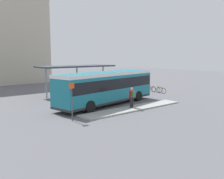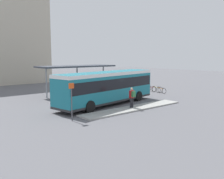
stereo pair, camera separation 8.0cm
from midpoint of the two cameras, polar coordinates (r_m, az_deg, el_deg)
name	(u,v)px [view 2 (the right image)]	position (r m, az deg, el deg)	size (l,w,h in m)	color
ground_plane	(107,105)	(24.56, -0.95, -3.46)	(120.00, 120.00, 0.00)	#5B5B60
curb_island	(134,108)	(22.64, 5.13, -4.30)	(10.99, 1.80, 0.12)	#9E9E99
city_bus	(107,86)	(24.27, -0.94, 0.89)	(11.92, 4.45, 3.21)	#197284
pedestrian_waiting	(132,96)	(22.44, 4.71, -1.55)	(0.45, 0.46, 1.81)	#232328
bicycle_orange	(161,90)	(32.54, 11.23, -0.18)	(0.48, 1.71, 0.74)	black
bicycle_yellow	(157,89)	(33.29, 10.29, 0.05)	(0.48, 1.80, 0.77)	black
bicycle_red	(152,89)	(33.84, 9.09, 0.16)	(0.48, 1.69, 0.73)	black
station_shelter	(77,67)	(30.78, -7.93, 5.14)	(9.56, 3.34, 3.58)	#383D47
platform_sign	(72,100)	(18.42, -9.09, -2.39)	(0.44, 0.08, 2.80)	#4C4C51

